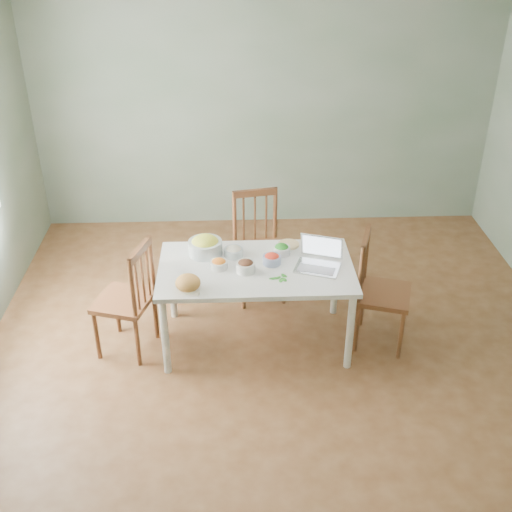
{
  "coord_description": "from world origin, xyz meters",
  "views": [
    {
      "loc": [
        -0.38,
        -4.19,
        3.39
      ],
      "look_at": [
        -0.19,
        0.19,
        0.84
      ],
      "focal_mm": 44.38,
      "sensor_mm": 36.0,
      "label": 1
    }
  ],
  "objects_px": {
    "bread_boule": "(188,283)",
    "chair_right": "(384,292)",
    "dining_table": "(256,304)",
    "laptop": "(318,256)",
    "chair_left": "(123,298)",
    "bowl_squash": "(205,245)",
    "chair_far": "(260,249)"
  },
  "relations": [
    {
      "from": "chair_far",
      "to": "laptop",
      "type": "relative_size",
      "value": 2.95
    },
    {
      "from": "chair_right",
      "to": "laptop",
      "type": "height_order",
      "value": "chair_right"
    },
    {
      "from": "chair_far",
      "to": "laptop",
      "type": "distance_m",
      "value": 0.94
    },
    {
      "from": "dining_table",
      "to": "chair_left",
      "type": "distance_m",
      "value": 1.1
    },
    {
      "from": "dining_table",
      "to": "laptop",
      "type": "bearing_deg",
      "value": -6.25
    },
    {
      "from": "chair_left",
      "to": "bread_boule",
      "type": "xyz_separation_m",
      "value": [
        0.56,
        -0.26,
        0.3
      ]
    },
    {
      "from": "bread_boule",
      "to": "laptop",
      "type": "relative_size",
      "value": 0.56
    },
    {
      "from": "bowl_squash",
      "to": "chair_right",
      "type": "bearing_deg",
      "value": -10.7
    },
    {
      "from": "chair_left",
      "to": "dining_table",
      "type": "bearing_deg",
      "value": 109.85
    },
    {
      "from": "dining_table",
      "to": "bowl_squash",
      "type": "relative_size",
      "value": 5.6
    },
    {
      "from": "chair_left",
      "to": "laptop",
      "type": "relative_size",
      "value": 2.9
    },
    {
      "from": "chair_left",
      "to": "bread_boule",
      "type": "distance_m",
      "value": 0.68
    },
    {
      "from": "dining_table",
      "to": "bread_boule",
      "type": "distance_m",
      "value": 0.76
    },
    {
      "from": "bread_boule",
      "to": "laptop",
      "type": "xyz_separation_m",
      "value": [
        1.02,
        0.27,
        0.06
      ]
    },
    {
      "from": "chair_left",
      "to": "bread_boule",
      "type": "relative_size",
      "value": 5.19
    },
    {
      "from": "chair_right",
      "to": "bowl_squash",
      "type": "xyz_separation_m",
      "value": [
        -1.48,
        0.28,
        0.32
      ]
    },
    {
      "from": "chair_left",
      "to": "chair_right",
      "type": "xyz_separation_m",
      "value": [
        2.15,
        0.0,
        0.0
      ]
    },
    {
      "from": "chair_left",
      "to": "chair_right",
      "type": "relative_size",
      "value": 1.0
    },
    {
      "from": "laptop",
      "to": "chair_right",
      "type": "bearing_deg",
      "value": 19.22
    },
    {
      "from": "dining_table",
      "to": "laptop",
      "type": "relative_size",
      "value": 4.56
    },
    {
      "from": "dining_table",
      "to": "chair_far",
      "type": "bearing_deg",
      "value": 84.94
    },
    {
      "from": "chair_far",
      "to": "laptop",
      "type": "xyz_separation_m",
      "value": [
        0.43,
        -0.76,
        0.35
      ]
    },
    {
      "from": "bread_boule",
      "to": "bowl_squash",
      "type": "relative_size",
      "value": 0.69
    },
    {
      "from": "chair_right",
      "to": "dining_table",
      "type": "bearing_deg",
      "value": 104.76
    },
    {
      "from": "bread_boule",
      "to": "laptop",
      "type": "height_order",
      "value": "laptop"
    },
    {
      "from": "bowl_squash",
      "to": "laptop",
      "type": "bearing_deg",
      "value": -17.17
    },
    {
      "from": "chair_right",
      "to": "laptop",
      "type": "xyz_separation_m",
      "value": [
        -0.57,
        -0.0,
        0.36
      ]
    },
    {
      "from": "chair_right",
      "to": "bread_boule",
      "type": "relative_size",
      "value": 5.21
    },
    {
      "from": "chair_right",
      "to": "laptop",
      "type": "relative_size",
      "value": 2.91
    },
    {
      "from": "bread_boule",
      "to": "chair_right",
      "type": "bearing_deg",
      "value": 9.5
    },
    {
      "from": "chair_right",
      "to": "chair_far",
      "type": "bearing_deg",
      "value": 70.54
    },
    {
      "from": "dining_table",
      "to": "chair_left",
      "type": "height_order",
      "value": "chair_left"
    }
  ]
}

